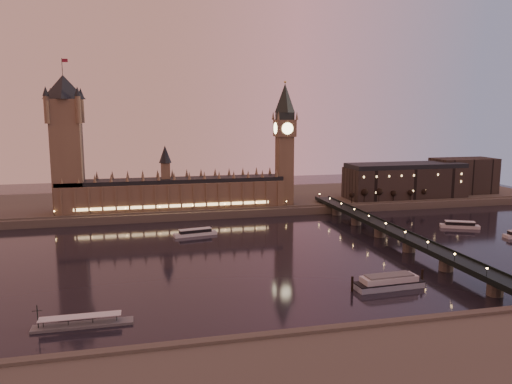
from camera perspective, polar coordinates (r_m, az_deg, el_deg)
ground at (r=304.46m, az=-0.06°, el=-6.96°), size 700.00×700.00×0.00m
far_embankment at (r=467.26m, az=-1.14°, el=-0.91°), size 560.00×130.00×6.00m
palace_of_westminster at (r=411.40m, az=-9.42°, el=0.24°), size 180.00×26.62×52.00m
victoria_tower at (r=409.52m, az=-20.86°, el=5.93°), size 31.68×31.68×118.00m
big_ben at (r=423.96m, az=3.29°, el=6.34°), size 17.68×17.68×104.00m
westminster_bridge at (r=335.48m, az=15.41°, el=-4.80°), size 13.20×260.00×15.30m
city_block at (r=495.41m, az=18.73°, el=1.43°), size 155.00×45.00×34.00m
bare_tree_0 at (r=437.72m, az=10.81°, el=-0.26°), size 5.45×5.45×11.08m
bare_tree_1 at (r=443.49m, az=12.43°, el=-0.19°), size 5.45×5.45×11.08m
bare_tree_2 at (r=449.61m, az=14.01°, el=-0.13°), size 5.45×5.45×11.08m
bare_tree_3 at (r=456.07m, az=15.54°, el=-0.06°), size 5.45×5.45×11.08m
bare_tree_4 at (r=462.84m, az=17.04°, el=0.00°), size 5.45×5.45×11.08m
bare_tree_5 at (r=469.92m, az=18.49°, el=0.06°), size 5.45×5.45×11.08m
cruise_boat_a at (r=347.97m, az=-6.95°, el=-4.62°), size 30.43×11.47×4.76m
cruise_boat_b at (r=397.21m, az=22.26°, el=-3.50°), size 27.68×17.86×5.05m
moored_barge at (r=253.36m, az=14.95°, el=-9.90°), size 39.44×11.26×7.24m
pontoon_pier at (r=216.37m, az=-19.21°, el=-14.02°), size 38.78×6.46×10.34m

